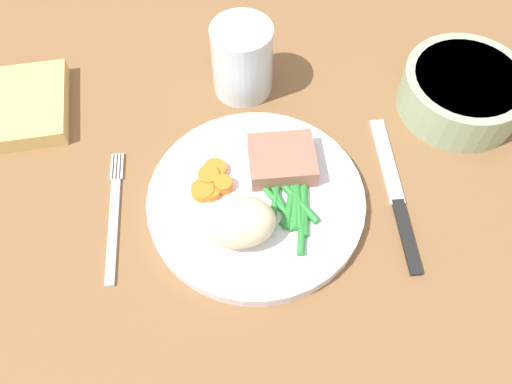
% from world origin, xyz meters
% --- Properties ---
extents(dining_table, '(1.20, 0.90, 0.02)m').
position_xyz_m(dining_table, '(0.00, 0.00, 0.01)').
color(dining_table, brown).
rests_on(dining_table, ground).
extents(dinner_plate, '(0.24, 0.24, 0.02)m').
position_xyz_m(dinner_plate, '(-0.02, -0.01, 0.03)').
color(dinner_plate, white).
rests_on(dinner_plate, dining_table).
extents(meat_portion, '(0.07, 0.06, 0.02)m').
position_xyz_m(meat_portion, '(0.01, 0.03, 0.05)').
color(meat_portion, '#A86B56').
rests_on(meat_portion, dinner_plate).
extents(mashed_potatoes, '(0.08, 0.06, 0.05)m').
position_xyz_m(mashed_potatoes, '(-0.04, -0.05, 0.06)').
color(mashed_potatoes, beige).
rests_on(mashed_potatoes, dinner_plate).
extents(carrot_slices, '(0.05, 0.06, 0.01)m').
position_xyz_m(carrot_slices, '(-0.07, 0.01, 0.04)').
color(carrot_slices, orange).
rests_on(carrot_slices, dinner_plate).
extents(green_beans, '(0.07, 0.11, 0.01)m').
position_xyz_m(green_beans, '(0.02, -0.02, 0.04)').
color(green_beans, '#2D8C38').
rests_on(green_beans, dinner_plate).
extents(fork, '(0.01, 0.17, 0.00)m').
position_xyz_m(fork, '(-0.18, -0.01, 0.02)').
color(fork, silver).
rests_on(fork, dining_table).
extents(knife, '(0.02, 0.21, 0.01)m').
position_xyz_m(knife, '(0.14, -0.01, 0.02)').
color(knife, black).
rests_on(knife, dining_table).
extents(water_glass, '(0.07, 0.07, 0.09)m').
position_xyz_m(water_glass, '(-0.02, 0.17, 0.06)').
color(water_glass, silver).
rests_on(water_glass, dining_table).
extents(salad_bowl, '(0.15, 0.15, 0.05)m').
position_xyz_m(salad_bowl, '(0.24, 0.11, 0.05)').
color(salad_bowl, '#99B28C').
rests_on(salad_bowl, dining_table).
extents(napkin, '(0.11, 0.13, 0.02)m').
position_xyz_m(napkin, '(-0.29, 0.15, 0.03)').
color(napkin, '#DBBC6B').
rests_on(napkin, dining_table).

